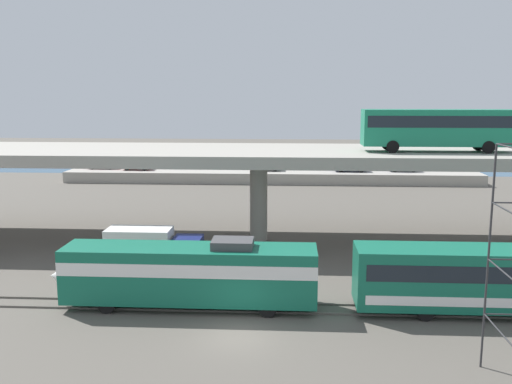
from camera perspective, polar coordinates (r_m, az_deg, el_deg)
ground_plane at (r=30.67m, az=-1.89°, el=-14.29°), size 260.00×260.00×0.00m
rail_strip_near at (r=33.63m, az=-1.36°, el=-11.93°), size 110.00×0.12×0.12m
rail_strip_far at (r=35.01m, az=-1.16°, el=-11.03°), size 110.00×0.12×0.12m
train_locomotive at (r=34.14m, az=-7.89°, el=-7.89°), size 15.91×3.04×4.18m
highway_overpass at (r=48.22m, az=0.27°, el=3.55°), size 96.00×12.06×7.88m
transit_bus_on_overpass at (r=48.27m, az=17.79°, el=6.31°), size 12.00×2.68×3.40m
service_truck_east at (r=41.54m, az=-10.43°, el=-5.53°), size 6.80×2.46×3.04m
pier_parking_lot at (r=83.73m, az=1.60°, el=1.78°), size 59.03×10.21×1.53m
parked_car_0 at (r=85.46m, az=-6.39°, el=2.93°), size 4.03×1.86×1.50m
parked_car_1 at (r=84.55m, az=-11.84°, el=2.71°), size 4.19×1.87×1.50m
parked_car_2 at (r=83.77m, az=14.53°, el=2.54°), size 4.17×1.89×1.50m
parked_car_3 at (r=82.07m, az=9.52°, el=2.57°), size 4.69×1.91×1.50m
parked_car_4 at (r=87.23m, az=-15.15°, el=2.79°), size 4.29×2.00×1.50m
parked_car_5 at (r=81.97m, az=1.06°, el=2.70°), size 4.25×1.91×1.50m
harbor_water at (r=106.63m, az=2.00°, el=3.11°), size 140.00×36.00×0.01m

